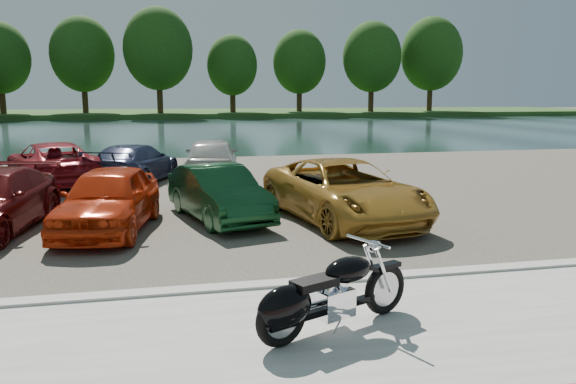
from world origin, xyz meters
name	(u,v)px	position (x,y,z in m)	size (l,w,h in m)	color
ground	(370,343)	(0.00, 0.00, 0.00)	(200.00, 200.00, 0.00)	#595447
promenade	(404,381)	(0.00, -1.00, 0.05)	(60.00, 6.00, 0.10)	#9F9C95
kerb	(324,283)	(0.00, 2.00, 0.07)	(60.00, 0.30, 0.14)	#9F9C95
parking_lot	(245,190)	(0.00, 11.00, 0.02)	(60.00, 18.00, 0.04)	#443F37
river	(196,130)	(0.00, 40.00, 0.00)	(120.00, 40.00, 0.00)	#1B302E
far_bank	(184,113)	(0.00, 72.00, 0.30)	(120.00, 24.00, 0.60)	#264E1B
far_trees	(219,56)	(4.36, 65.79, 7.49)	(70.25, 10.68, 12.52)	#322212
motorcycle	(323,297)	(-0.54, 0.18, 0.56)	(2.20, 1.16, 1.05)	black
car_4	(109,199)	(-3.55, 6.29, 0.74)	(1.64, 4.08, 1.39)	red
car_5	(218,193)	(-1.17, 6.88, 0.67)	(1.33, 3.82, 1.26)	#103E1D
car_6	(344,191)	(1.63, 6.16, 0.74)	(2.33, 5.06, 1.41)	#AA7827
car_10	(53,164)	(-5.87, 12.94, 0.74)	(2.32, 5.04, 1.40)	maroon
car_11	(134,163)	(-3.37, 12.94, 0.69)	(1.81, 4.45, 1.29)	#282F4E
car_12	(212,159)	(-0.85, 12.97, 0.78)	(1.75, 4.34, 1.48)	#BABAB4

